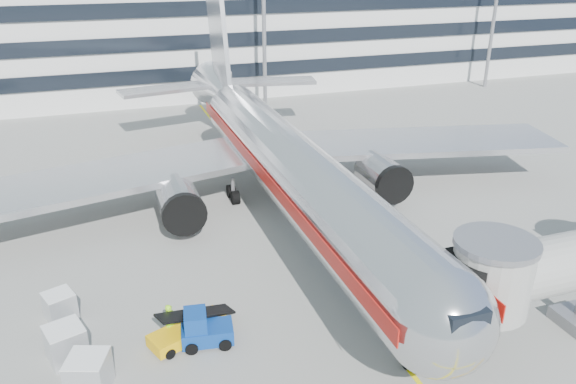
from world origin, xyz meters
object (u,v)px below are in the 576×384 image
object	(u,v)px
cargo_container_right	(60,306)
ramp_worker	(171,322)
main_jet	(279,156)
baggage_tug	(204,330)
cargo_container_left	(66,343)
belt_loader	(188,330)
cargo_container_front	(89,374)

from	to	relation	value
cargo_container_right	ramp_worker	size ratio (longest dim) A/B	0.94
main_jet	baggage_tug	xyz separation A→B (m)	(-8.94, -14.75, -3.38)
baggage_tug	cargo_container_right	world-z (taller)	baggage_tug
cargo_container_left	baggage_tug	bearing A→B (deg)	-8.91
baggage_tug	main_jet	bearing A→B (deg)	58.77
belt_loader	cargo_container_right	bearing A→B (deg)	146.70
baggage_tug	ramp_worker	world-z (taller)	ramp_worker
baggage_tug	cargo_container_front	bearing A→B (deg)	-164.10
cargo_container_left	cargo_container_front	bearing A→B (deg)	-68.78
baggage_tug	cargo_container_right	xyz separation A→B (m)	(-7.02, 4.73, -0.06)
belt_loader	cargo_container_left	distance (m)	5.92
main_jet	cargo_container_front	size ratio (longest dim) A/B	23.02
main_jet	ramp_worker	distance (m)	17.59
cargo_container_left	cargo_container_right	bearing A→B (deg)	96.16
belt_loader	cargo_container_front	size ratio (longest dim) A/B	1.97
main_jet	ramp_worker	size ratio (longest dim) A/B	25.23
cargo_container_left	cargo_container_front	distance (m)	2.82
belt_loader	cargo_container_left	world-z (taller)	belt_loader
ramp_worker	baggage_tug	bearing A→B (deg)	-65.01
cargo_container_left	belt_loader	bearing A→B (deg)	-4.30
ramp_worker	cargo_container_front	bearing A→B (deg)	-179.83
main_jet	ramp_worker	bearing A→B (deg)	-127.24
cargo_container_right	main_jet	bearing A→B (deg)	32.12
belt_loader	cargo_container_left	size ratio (longest dim) A/B	2.01
belt_loader	ramp_worker	xyz separation A→B (m)	(-0.80, 0.39, 0.43)
baggage_tug	cargo_container_left	bearing A→B (deg)	171.09
cargo_container_right	ramp_worker	world-z (taller)	ramp_worker
baggage_tug	ramp_worker	size ratio (longest dim) A/B	1.39
main_jet	cargo_container_right	distance (m)	19.15
cargo_container_front	ramp_worker	size ratio (longest dim) A/B	1.10
main_jet	cargo_container_front	world-z (taller)	main_jet
cargo_container_front	main_jet	bearing A→B (deg)	48.34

